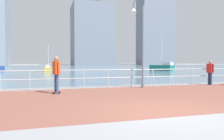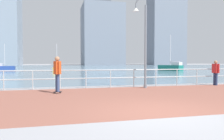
{
  "view_description": "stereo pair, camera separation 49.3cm",
  "coord_description": "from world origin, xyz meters",
  "px_view_note": "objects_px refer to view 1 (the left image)",
  "views": [
    {
      "loc": [
        -3.34,
        -5.68,
        1.47
      ],
      "look_at": [
        -0.53,
        3.79,
        1.1
      ],
      "focal_mm": 35.18,
      "sensor_mm": 36.0,
      "label": 1
    },
    {
      "loc": [
        -2.86,
        -5.81,
        1.47
      ],
      "look_at": [
        -0.53,
        3.79,
        1.1
      ],
      "focal_mm": 35.18,
      "sensor_mm": 36.0,
      "label": 2
    }
  ],
  "objects_px": {
    "lamppost": "(140,37)",
    "skateboarder": "(56,71)",
    "sailboat_gray": "(48,69)",
    "sailboat_white": "(162,67)",
    "bystander": "(210,71)"
  },
  "relations": [
    {
      "from": "bystander",
      "to": "sailboat_white",
      "type": "distance_m",
      "value": 23.3
    },
    {
      "from": "bystander",
      "to": "sailboat_gray",
      "type": "relative_size",
      "value": 0.37
    },
    {
      "from": "sailboat_white",
      "to": "sailboat_gray",
      "type": "relative_size",
      "value": 1.41
    },
    {
      "from": "bystander",
      "to": "sailboat_white",
      "type": "xyz_separation_m",
      "value": [
        8.76,
        21.58,
        -0.34
      ]
    },
    {
      "from": "lamppost",
      "to": "skateboarder",
      "type": "bearing_deg",
      "value": -166.12
    },
    {
      "from": "bystander",
      "to": "lamppost",
      "type": "bearing_deg",
      "value": -178.01
    },
    {
      "from": "lamppost",
      "to": "skateboarder",
      "type": "height_order",
      "value": "lamppost"
    },
    {
      "from": "lamppost",
      "to": "skateboarder",
      "type": "distance_m",
      "value": 5.14
    },
    {
      "from": "sailboat_gray",
      "to": "sailboat_white",
      "type": "bearing_deg",
      "value": -3.23
    },
    {
      "from": "lamppost",
      "to": "bystander",
      "type": "height_order",
      "value": "lamppost"
    },
    {
      "from": "skateboarder",
      "to": "sailboat_gray",
      "type": "distance_m",
      "value": 23.97
    },
    {
      "from": "skateboarder",
      "to": "bystander",
      "type": "height_order",
      "value": "skateboarder"
    },
    {
      "from": "bystander",
      "to": "sailboat_gray",
      "type": "bearing_deg",
      "value": 113.49
    },
    {
      "from": "bystander",
      "to": "sailboat_gray",
      "type": "xyz_separation_m",
      "value": [
        -9.84,
        22.63,
        -0.5
      ]
    },
    {
      "from": "sailboat_white",
      "to": "skateboarder",
      "type": "bearing_deg",
      "value": -128.72
    }
  ]
}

